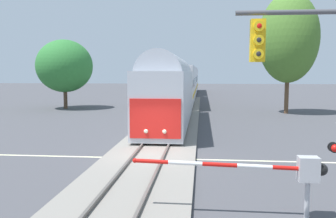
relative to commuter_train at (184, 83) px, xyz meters
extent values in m
plane|color=#47474C|center=(0.00, -31.77, -2.73)|extent=(220.00, 220.00, 0.00)
cube|color=beige|center=(0.00, -31.77, -2.73)|extent=(44.00, 0.20, 0.01)
cube|color=gray|center=(0.00, -31.77, -2.64)|extent=(4.40, 80.00, 0.18)
cube|color=#56514C|center=(-0.72, -31.77, -2.48)|extent=(0.10, 80.00, 0.14)
cube|color=#56514C|center=(0.71, -31.77, -2.48)|extent=(0.10, 80.00, 0.14)
cube|color=#B2B7C1|center=(0.00, -21.21, -0.46)|extent=(3.00, 17.16, 3.90)
cube|color=red|center=(0.00, -29.82, -1.05)|extent=(2.76, 0.08, 2.15)
cylinder|color=#B2B7C1|center=(0.00, -21.21, 1.37)|extent=(2.76, 15.45, 2.76)
sphere|color=#F4F2CC|center=(-0.50, -29.83, -1.73)|extent=(0.24, 0.24, 0.24)
sphere|color=#F4F2CC|center=(0.50, -29.83, -1.73)|extent=(0.24, 0.24, 0.24)
cube|color=silver|center=(0.00, -0.60, -0.11)|extent=(3.00, 22.27, 4.60)
cube|color=black|center=(1.51, -0.60, 0.19)|extent=(0.04, 20.04, 0.90)
cube|color=gold|center=(1.52, -0.60, -1.26)|extent=(0.04, 20.48, 0.36)
cube|color=silver|center=(0.00, 22.56, -0.11)|extent=(3.00, 22.27, 4.60)
cube|color=black|center=(1.51, 22.56, 0.19)|extent=(0.04, 20.04, 0.90)
cube|color=gold|center=(1.52, 22.56, -1.26)|extent=(0.04, 20.48, 0.36)
cylinder|color=#B7B7BC|center=(5.48, -38.36, -2.18)|extent=(0.14, 0.14, 1.10)
cube|color=#B7B7BC|center=(5.48, -38.36, -1.28)|extent=(0.56, 0.40, 0.70)
sphere|color=black|center=(5.83, -38.36, -1.28)|extent=(0.36, 0.36, 0.36)
cylinder|color=red|center=(4.98, -38.36, -1.27)|extent=(0.99, 0.12, 0.14)
cylinder|color=white|center=(3.99, -38.36, -1.24)|extent=(0.99, 0.12, 0.14)
cylinder|color=red|center=(3.00, -38.36, -1.22)|extent=(0.99, 0.12, 0.14)
cylinder|color=white|center=(2.01, -38.36, -1.19)|extent=(0.99, 0.12, 0.14)
cylinder|color=red|center=(1.02, -38.36, -1.17)|extent=(0.99, 0.12, 0.14)
sphere|color=red|center=(0.52, -38.36, -1.16)|extent=(0.14, 0.14, 0.14)
cylinder|color=black|center=(5.92, -38.94, -0.53)|extent=(0.26, 0.18, 0.26)
sphere|color=red|center=(5.92, -39.04, -0.53)|extent=(0.20, 0.20, 0.20)
cylinder|color=#4C4C51|center=(5.01, -39.72, 2.83)|extent=(3.52, 0.12, 0.12)
cube|color=gold|center=(3.77, -39.72, 2.18)|extent=(0.34, 0.26, 1.00)
sphere|color=red|center=(3.77, -39.87, 2.50)|extent=(0.20, 0.20, 0.20)
cylinder|color=gold|center=(3.77, -39.90, 2.50)|extent=(0.24, 0.10, 0.24)
sphere|color=#262626|center=(3.77, -39.87, 2.18)|extent=(0.20, 0.20, 0.20)
cylinder|color=gold|center=(3.77, -39.90, 2.18)|extent=(0.24, 0.10, 0.24)
sphere|color=#262626|center=(3.77, -39.87, 1.86)|extent=(0.20, 0.20, 0.20)
cylinder|color=gold|center=(3.77, -39.90, 1.86)|extent=(0.24, 0.10, 0.24)
cylinder|color=#4C3828|center=(-13.05, -9.39, -1.42)|extent=(0.42, 0.42, 2.62)
ellipsoid|color=#2D7533|center=(-13.05, -9.39, 2.11)|extent=(6.30, 6.30, 5.92)
cylinder|color=brown|center=(10.95, -11.90, -0.63)|extent=(0.42, 0.42, 4.20)
ellipsoid|color=#4C7A2D|center=(10.95, -11.90, 4.79)|extent=(5.86, 5.86, 8.86)
camera|label=1|loc=(2.47, -48.43, 1.44)|focal=37.92mm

